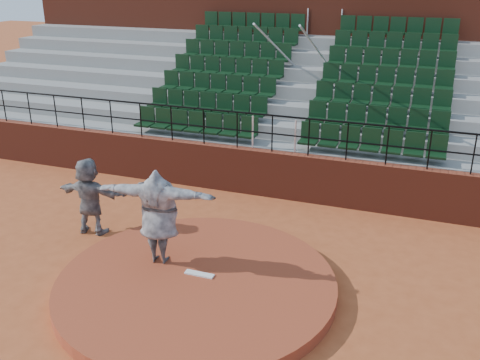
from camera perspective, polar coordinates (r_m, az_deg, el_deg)
name	(u,v)px	position (r m, az deg, el deg)	size (l,w,h in m)	color
ground	(197,289)	(10.83, -4.65, -11.55)	(90.00, 90.00, 0.00)	#AE5027
pitchers_mound	(196,284)	(10.77, -4.67, -11.00)	(5.50, 5.50, 0.25)	#9C3E23
pitching_rubber	(199,274)	(10.81, -4.36, -9.97)	(0.60, 0.15, 0.03)	white
boundary_wall	(271,174)	(14.73, 3.35, 0.67)	(24.00, 0.30, 1.30)	maroon
wall_railing	(272,125)	(14.29, 3.47, 5.84)	(24.04, 0.05, 1.03)	black
seating_deck	(304,114)	(17.84, 6.86, 7.03)	(24.00, 5.97, 4.63)	gray
press_box_facade	(332,35)	(21.28, 9.74, 15.01)	(24.00, 3.00, 7.10)	maroon
pitcher	(158,216)	(10.93, -8.69, -3.84)	(2.48, 0.68, 2.02)	black
fielder	(90,196)	(13.03, -15.75, -1.68)	(1.74, 0.55, 1.88)	black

